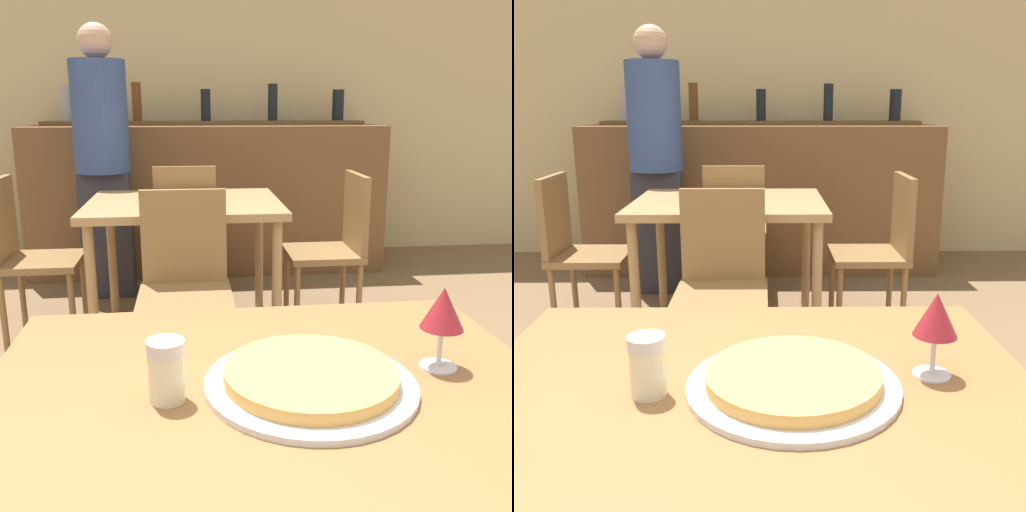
# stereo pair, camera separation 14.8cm
# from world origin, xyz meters

# --- Properties ---
(wall_back) EXTENTS (8.00, 0.05, 2.80)m
(wall_back) POSITION_xyz_m (0.00, 3.92, 1.40)
(wall_back) COLOR #D1B784
(wall_back) RESTS_ON ground_plane
(dining_table_near) EXTENTS (1.02, 0.87, 0.75)m
(dining_table_near) POSITION_xyz_m (0.00, 0.00, 0.66)
(dining_table_near) COLOR brown
(dining_table_near) RESTS_ON ground_plane
(dining_table_far) EXTENTS (1.01, 0.85, 0.74)m
(dining_table_far) POSITION_xyz_m (-0.17, 2.13, 0.66)
(dining_table_far) COLOR #A87F51
(dining_table_far) RESTS_ON ground_plane
(bar_counter) EXTENTS (2.60, 0.56, 1.08)m
(bar_counter) POSITION_xyz_m (0.00, 3.42, 0.54)
(bar_counter) COLOR brown
(bar_counter) RESTS_ON ground_plane
(bar_back_shelf) EXTENTS (2.39, 0.24, 0.31)m
(bar_back_shelf) POSITION_xyz_m (0.02, 3.56, 1.14)
(bar_back_shelf) COLOR brown
(bar_back_shelf) RESTS_ON bar_counter
(chair_far_side_front) EXTENTS (0.40, 0.40, 0.87)m
(chair_far_side_front) POSITION_xyz_m (-0.17, 1.53, 0.50)
(chair_far_side_front) COLOR olive
(chair_far_side_front) RESTS_ON ground_plane
(chair_far_side_back) EXTENTS (0.40, 0.40, 0.87)m
(chair_far_side_back) POSITION_xyz_m (-0.17, 2.72, 0.50)
(chair_far_side_back) COLOR olive
(chair_far_side_back) RESTS_ON ground_plane
(chair_far_side_left) EXTENTS (0.40, 0.40, 0.87)m
(chair_far_side_left) POSITION_xyz_m (-1.00, 2.13, 0.50)
(chair_far_side_left) COLOR olive
(chair_far_side_left) RESTS_ON ground_plane
(chair_far_side_right) EXTENTS (0.40, 0.40, 0.87)m
(chair_far_side_right) POSITION_xyz_m (0.67, 2.13, 0.50)
(chair_far_side_right) COLOR olive
(chair_far_side_right) RESTS_ON ground_plane
(pizza_tray) EXTENTS (0.37, 0.37, 0.04)m
(pizza_tray) POSITION_xyz_m (0.07, 0.02, 0.76)
(pizza_tray) COLOR silver
(pizza_tray) RESTS_ON dining_table_near
(cheese_shaker) EXTENTS (0.06, 0.06, 0.11)m
(cheese_shaker) POSITION_xyz_m (-0.18, 0.00, 0.80)
(cheese_shaker) COLOR beige
(cheese_shaker) RESTS_ON dining_table_near
(person_standing) EXTENTS (0.34, 0.34, 1.71)m
(person_standing) POSITION_xyz_m (-0.68, 2.84, 0.93)
(person_standing) COLOR #2D2D38
(person_standing) RESTS_ON ground_plane
(wine_glass) EXTENTS (0.08, 0.08, 0.16)m
(wine_glass) POSITION_xyz_m (0.33, 0.07, 0.86)
(wine_glass) COLOR silver
(wine_glass) RESTS_ON dining_table_near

